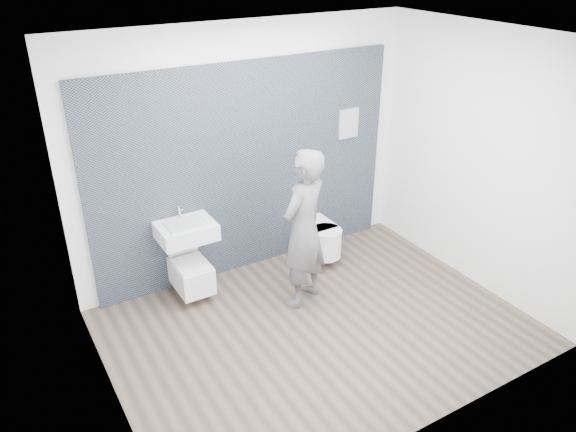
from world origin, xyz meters
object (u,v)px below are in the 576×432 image
washbasin (186,231)px  toilet_rounded (320,238)px  visitor (303,229)px  toilet_square (191,273)px

washbasin → toilet_rounded: washbasin is taller
toilet_rounded → visitor: (-0.62, -0.61, 0.57)m
toilet_rounded → visitor: size_ratio=0.38×
toilet_square → visitor: bearing=-34.8°
washbasin → toilet_square: size_ratio=0.89×
toilet_square → visitor: (0.99, -0.69, 0.58)m
washbasin → toilet_square: washbasin is taller
toilet_square → visitor: visitor is taller
washbasin → toilet_square: 0.51m
washbasin → visitor: (0.99, -0.72, 0.08)m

